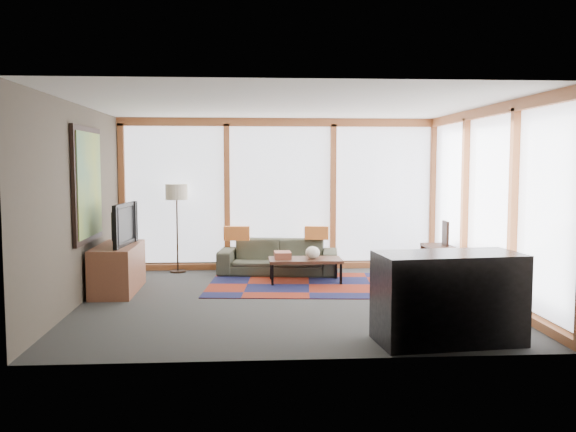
{
  "coord_description": "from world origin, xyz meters",
  "views": [
    {
      "loc": [
        -0.55,
        -8.05,
        1.84
      ],
      "look_at": [
        0.0,
        0.4,
        1.1
      ],
      "focal_mm": 38.0,
      "sensor_mm": 36.0,
      "label": 1
    }
  ],
  "objects": [
    {
      "name": "television",
      "position": [
        -2.4,
        0.67,
        0.97
      ],
      "size": [
        0.23,
        1.06,
        0.6
      ],
      "primitive_type": "imported",
      "rotation": [
        0.0,
        0.0,
        1.48
      ],
      "color": "black",
      "rests_on": "tv_console"
    },
    {
      "name": "bowl_a",
      "position": [
        2.39,
        -0.05,
        0.6
      ],
      "size": [
        0.21,
        0.21,
        0.09
      ],
      "primitive_type": "ellipsoid",
      "rotation": [
        0.0,
        0.0,
        -0.12
      ],
      "color": "black",
      "rests_on": "bookshelf"
    },
    {
      "name": "pillow_left",
      "position": [
        -0.75,
        1.93,
        0.68
      ],
      "size": [
        0.43,
        0.17,
        0.23
      ],
      "primitive_type": "cube",
      "rotation": [
        0.0,
        0.0,
        -0.1
      ],
      "color": "orange",
      "rests_on": "sofa"
    },
    {
      "name": "book_stack",
      "position": [
        -0.03,
        1.22,
        0.42
      ],
      "size": [
        0.26,
        0.32,
        0.1
      ],
      "primitive_type": "cube",
      "rotation": [
        0.0,
        0.0,
        0.03
      ],
      "color": "brown",
      "rests_on": "coffee_table"
    },
    {
      "name": "tv_console",
      "position": [
        -2.42,
        0.7,
        0.34
      ],
      "size": [
        0.56,
        1.34,
        0.67
      ],
      "primitive_type": "cube",
      "color": "brown",
      "rests_on": "ground"
    },
    {
      "name": "ground",
      "position": [
        0.0,
        0.0,
        0.0
      ],
      "size": [
        5.5,
        5.5,
        0.0
      ],
      "primitive_type": "plane",
      "color": "#2C2C2A",
      "rests_on": "ground"
    },
    {
      "name": "pillow_right",
      "position": [
        0.58,
        1.97,
        0.68
      ],
      "size": [
        0.41,
        0.2,
        0.22
      ],
      "primitive_type": "cube",
      "rotation": [
        0.0,
        0.0,
        -0.21
      ],
      "color": "orange",
      "rests_on": "sofa"
    },
    {
      "name": "shelf_picture",
      "position": [
        2.53,
        1.25,
        0.74
      ],
      "size": [
        0.05,
        0.29,
        0.38
      ],
      "primitive_type": "cube",
      "rotation": [
        0.0,
        0.0,
        -0.06
      ],
      "color": "black",
      "rests_on": "bookshelf"
    },
    {
      "name": "bowl_b",
      "position": [
        2.44,
        0.31,
        0.59
      ],
      "size": [
        0.19,
        0.19,
        0.08
      ],
      "primitive_type": "ellipsoid",
      "rotation": [
        0.0,
        0.0,
        -0.11
      ],
      "color": "black",
      "rests_on": "bookshelf"
    },
    {
      "name": "bar_counter",
      "position": [
        1.49,
        -2.03,
        0.46
      ],
      "size": [
        1.53,
        0.83,
        0.93
      ],
      "primitive_type": "cube",
      "rotation": [
        0.0,
        0.0,
        0.11
      ],
      "color": "black",
      "rests_on": "ground"
    },
    {
      "name": "sofa",
      "position": [
        -0.06,
        1.94,
        0.28
      ],
      "size": [
        2.03,
        1.02,
        0.57
      ],
      "primitive_type": "imported",
      "rotation": [
        0.0,
        0.0,
        -0.14
      ],
      "color": "#323425",
      "rests_on": "ground"
    },
    {
      "name": "bookshelf",
      "position": [
        2.43,
        0.5,
        0.27
      ],
      "size": [
        0.4,
        2.19,
        0.55
      ],
      "primitive_type": null,
      "color": "#301E13",
      "rests_on": "ground"
    },
    {
      "name": "rug",
      "position": [
        0.35,
        0.98,
        0.01
      ],
      "size": [
        3.18,
        2.2,
        0.01
      ],
      "primitive_type": "cube",
      "rotation": [
        0.0,
        0.0,
        -0.09
      ],
      "color": "maroon",
      "rests_on": "ground"
    },
    {
      "name": "room_envelope",
      "position": [
        0.49,
        0.56,
        1.54
      ],
      "size": [
        5.52,
        5.02,
        2.62
      ],
      "color": "#494135",
      "rests_on": "ground"
    },
    {
      "name": "coffee_table",
      "position": [
        0.32,
        1.18,
        0.19
      ],
      "size": [
        1.12,
        0.56,
        0.37
      ],
      "primitive_type": null,
      "rotation": [
        0.0,
        0.0,
        0.0
      ],
      "color": "#301E13",
      "rests_on": "ground"
    },
    {
      "name": "floor_lamp",
      "position": [
        -1.75,
        2.21,
        0.74
      ],
      "size": [
        0.37,
        0.37,
        1.49
      ],
      "primitive_type": null,
      "color": "#2E2016",
      "rests_on": "ground"
    },
    {
      "name": "vase",
      "position": [
        0.43,
        1.16,
        0.47
      ],
      "size": [
        0.24,
        0.24,
        0.19
      ],
      "primitive_type": "ellipsoid",
      "rotation": [
        0.0,
        0.0,
        -0.08
      ],
      "color": "silver",
      "rests_on": "coffee_table"
    }
  ]
}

